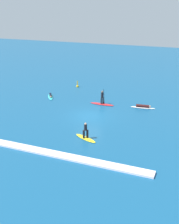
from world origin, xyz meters
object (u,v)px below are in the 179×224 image
object	(u,v)px
marker_buoy	(77,86)
surfer_on_teal_board	(51,96)
surfer_on_red_board	(102,101)
surfer_on_yellow_board	(86,135)
surfer_on_white_board	(143,107)

from	to	relation	value
marker_buoy	surfer_on_teal_board	bearing A→B (deg)	-102.68
marker_buoy	surfer_on_red_board	bearing A→B (deg)	-44.93
surfer_on_yellow_board	surfer_on_teal_board	bearing A→B (deg)	157.73
marker_buoy	surfer_on_yellow_board	bearing A→B (deg)	-63.26
surfer_on_teal_board	surfer_on_red_board	bearing A→B (deg)	56.22
surfer_on_yellow_board	surfer_on_teal_board	distance (m)	13.95
surfer_on_yellow_board	surfer_on_teal_board	size ratio (longest dim) A/B	0.96
surfer_on_red_board	surfer_on_white_board	distance (m)	5.18
surfer_on_red_board	marker_buoy	world-z (taller)	surfer_on_red_board
surfer_on_white_board	marker_buoy	world-z (taller)	marker_buoy
surfer_on_red_board	surfer_on_teal_board	world-z (taller)	surfer_on_red_board
surfer_on_red_board	surfer_on_yellow_board	distance (m)	10.10
surfer_on_yellow_board	surfer_on_white_board	xyz separation A→B (m)	(3.28, 10.58, -0.23)
surfer_on_teal_board	surfer_on_white_board	size ratio (longest dim) A/B	0.91
surfer_on_red_board	surfer_on_white_board	bearing A→B (deg)	8.02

